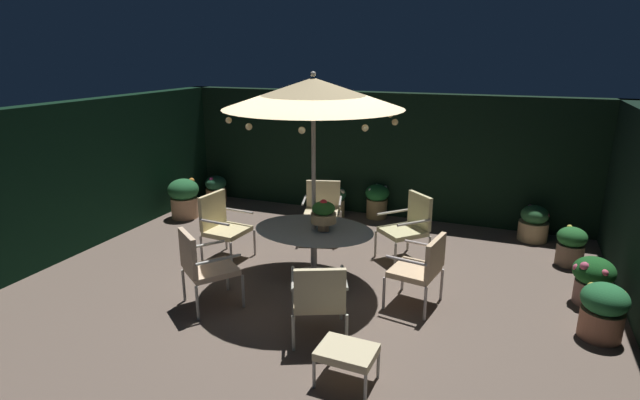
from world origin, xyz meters
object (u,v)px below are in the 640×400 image
(patio_umbrella, at_px, (313,94))
(patio_chair_southwest, at_px, (319,296))
(patio_chair_south, at_px, (203,264))
(potted_plant_left_far, at_px, (216,188))
(patio_chair_east, at_px, (323,206))
(potted_plant_back_right, at_px, (603,310))
(patio_chair_southeast, at_px, (221,223))
(patio_chair_northeast, at_px, (409,224))
(centerpiece_planter, at_px, (324,213))
(potted_plant_back_left, at_px, (377,200))
(potted_plant_left_near, at_px, (571,245))
(patio_chair_north, at_px, (422,266))
(potted_plant_right_far, at_px, (593,278))
(potted_plant_front_corner, at_px, (534,223))
(potted_plant_back_center, at_px, (336,200))
(ottoman_footrest, at_px, (347,353))
(potted_plant_right_near, at_px, (184,197))
(patio_dining_table, at_px, (314,238))

(patio_umbrella, relative_size, patio_chair_southwest, 3.04)
(patio_chair_south, height_order, potted_plant_left_far, patio_chair_south)
(patio_chair_east, relative_size, potted_plant_back_right, 1.51)
(patio_chair_southeast, bearing_deg, potted_plant_back_right, -4.50)
(patio_chair_northeast, bearing_deg, patio_chair_southwest, -99.84)
(centerpiece_planter, xyz_separation_m, potted_plant_back_left, (-0.02, 2.87, -0.62))
(patio_umbrella, xyz_separation_m, potted_plant_left_near, (3.34, 1.78, -2.22))
(patio_chair_north, height_order, potted_plant_right_far, patio_chair_north)
(potted_plant_front_corner, bearing_deg, potted_plant_back_center, -179.66)
(ottoman_footrest, xyz_separation_m, potted_plant_right_far, (2.34, 2.59, 0.02))
(patio_chair_southeast, bearing_deg, patio_chair_north, -7.73)
(patio_chair_east, height_order, potted_plant_front_corner, patio_chair_east)
(potted_plant_left_near, bearing_deg, potted_plant_right_far, -83.11)
(patio_chair_east, relative_size, ottoman_footrest, 1.72)
(centerpiece_planter, bearing_deg, patio_umbrella, 173.12)
(patio_chair_northeast, bearing_deg, potted_plant_right_near, 174.65)
(patio_chair_northeast, xyz_separation_m, ottoman_footrest, (0.07, -3.15, -0.24))
(patio_chair_southwest, height_order, potted_plant_left_far, patio_chair_southwest)
(patio_chair_north, bearing_deg, potted_plant_back_left, 114.03)
(patio_chair_north, xyz_separation_m, potted_plant_left_far, (-4.81, 2.93, -0.26))
(potted_plant_left_far, bearing_deg, potted_plant_front_corner, 0.11)
(potted_plant_right_near, bearing_deg, patio_umbrella, -25.27)
(patio_umbrella, relative_size, potted_plant_back_left, 4.35)
(potted_plant_right_far, bearing_deg, potted_plant_left_near, 96.89)
(patio_chair_north, distance_m, patio_chair_south, 2.65)
(potted_plant_back_center, bearing_deg, potted_plant_right_far, -26.75)
(potted_plant_back_left, distance_m, potted_plant_back_right, 4.58)
(patio_chair_east, xyz_separation_m, potted_plant_left_near, (3.79, 0.29, -0.25))
(patio_umbrella, distance_m, patio_chair_north, 2.51)
(patio_chair_southwest, bearing_deg, potted_plant_left_far, 133.87)
(potted_plant_left_near, distance_m, potted_plant_front_corner, 1.01)
(patio_chair_north, relative_size, potted_plant_right_near, 1.23)
(potted_plant_back_left, xyz_separation_m, potted_plant_back_right, (3.37, -3.11, -0.02))
(patio_chair_north, bearing_deg, potted_plant_back_right, 0.60)
(potted_plant_back_left, bearing_deg, potted_plant_left_near, -18.56)
(patio_chair_southeast, bearing_deg, potted_plant_left_far, 124.54)
(patio_dining_table, xyz_separation_m, patio_chair_south, (-0.94, -1.24, -0.02))
(patio_chair_south, relative_size, potted_plant_right_far, 1.63)
(potted_plant_back_center, bearing_deg, patio_umbrella, -76.66)
(potted_plant_right_near, height_order, potted_plant_back_right, potted_plant_right_near)
(potted_plant_back_left, bearing_deg, patio_dining_table, -92.58)
(patio_chair_northeast, distance_m, potted_plant_back_left, 1.98)
(patio_chair_east, bearing_deg, potted_plant_front_corner, 19.63)
(potted_plant_right_near, distance_m, potted_plant_back_right, 7.00)
(patio_chair_southeast, distance_m, patio_chair_southwest, 2.69)
(patio_chair_northeast, bearing_deg, patio_dining_table, -133.56)
(patio_chair_east, xyz_separation_m, patio_chair_south, (-0.50, -2.73, 0.01))
(patio_chair_northeast, distance_m, potted_plant_right_far, 2.48)
(ottoman_footrest, height_order, potted_plant_back_center, potted_plant_back_center)
(ottoman_footrest, bearing_deg, potted_plant_back_left, 101.83)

